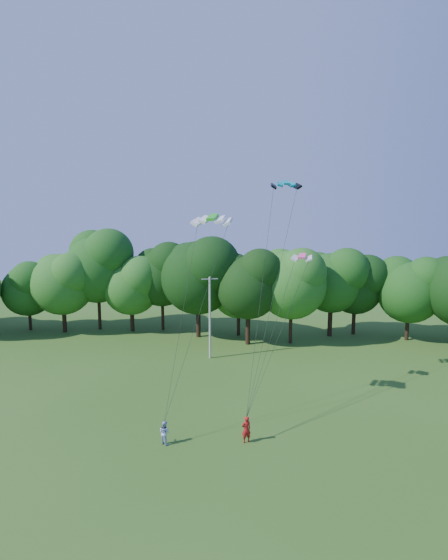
{
  "coord_description": "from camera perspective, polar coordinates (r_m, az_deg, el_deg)",
  "views": [
    {
      "loc": [
        3.53,
        -16.47,
        14.92
      ],
      "look_at": [
        1.44,
        13.0,
        10.55
      ],
      "focal_mm": 28.0,
      "sensor_mm": 36.0,
      "label": 1
    }
  ],
  "objects": [
    {
      "name": "kite_green",
      "position": [
        31.34,
        -1.51,
        8.21
      ],
      "size": [
        3.04,
        1.84,
        0.54
      ],
      "rotation": [
        0.0,
        0.0,
        -0.21
      ],
      "color": "green",
      "rests_on": "ground"
    },
    {
      "name": "kite_flyer_right",
      "position": [
        30.65,
        -7.78,
        -19.12
      ],
      "size": [
        0.97,
        0.92,
        1.58
      ],
      "primitive_type": "imported",
      "rotation": [
        0.0,
        0.0,
        2.58
      ],
      "color": "#A7B9E7",
      "rests_on": "ground"
    },
    {
      "name": "kite_flyer_left",
      "position": [
        30.56,
        2.92,
        -18.9
      ],
      "size": [
        0.79,
        0.69,
        1.81
      ],
      "primitive_type": "imported",
      "rotation": [
        0.0,
        0.0,
        3.61
      ],
      "color": "#B01716",
      "rests_on": "ground"
    },
    {
      "name": "kite_pink",
      "position": [
        36.11,
        10.17,
        3.13
      ],
      "size": [
        1.87,
        1.26,
        0.42
      ],
      "rotation": [
        0.0,
        0.0,
        -0.28
      ],
      "color": "#FD4698",
      "rests_on": "ground"
    },
    {
      "name": "utility_pole",
      "position": [
        45.65,
        -1.86,
        -4.85
      ],
      "size": [
        1.69,
        0.55,
        8.67
      ],
      "rotation": [
        0.0,
        0.0,
        0.28
      ],
      "color": "#B0B1A8",
      "rests_on": "ground"
    },
    {
      "name": "tree_back_center",
      "position": [
        50.13,
        3.18,
        -0.4
      ],
      "size": [
        7.98,
        7.98,
        11.61
      ],
      "color": "#312113",
      "rests_on": "ground"
    },
    {
      "name": "kite_teal",
      "position": [
        36.95,
        8.03,
        12.5
      ],
      "size": [
        2.58,
        1.47,
        0.47
      ],
      "rotation": [
        0.0,
        0.0,
        0.16
      ],
      "color": "#0590A1",
      "rests_on": "ground"
    }
  ]
}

